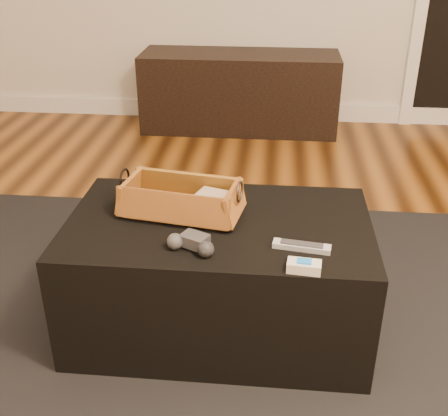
# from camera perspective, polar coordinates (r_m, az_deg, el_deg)

# --- Properties ---
(floor) EXTENTS (5.00, 5.50, 0.01)m
(floor) POSITION_cam_1_polar(r_m,az_deg,el_deg) (1.83, 6.31, -18.98)
(floor) COLOR brown
(floor) RESTS_ON ground
(baseboard) EXTENTS (5.00, 0.04, 0.12)m
(baseboard) POSITION_cam_1_polar(r_m,az_deg,el_deg) (4.19, 6.30, 9.73)
(baseboard) COLOR white
(baseboard) RESTS_ON floor
(media_cabinet) EXTENTS (1.32, 0.45, 0.52)m
(media_cabinet) POSITION_cam_1_polar(r_m,az_deg,el_deg) (3.93, 1.59, 11.73)
(media_cabinet) COLOR black
(media_cabinet) RESTS_ON floor
(area_rug) EXTENTS (2.60, 2.00, 0.01)m
(area_rug) POSITION_cam_1_polar(r_m,az_deg,el_deg) (2.04, -0.66, -12.58)
(area_rug) COLOR black
(area_rug) RESTS_ON floor
(ottoman) EXTENTS (1.00, 0.60, 0.42)m
(ottoman) POSITION_cam_1_polar(r_m,az_deg,el_deg) (1.95, -0.53, -6.77)
(ottoman) COLOR black
(ottoman) RESTS_ON area_rug
(tv_remote) EXTENTS (0.21, 0.06, 0.02)m
(tv_remote) POSITION_cam_1_polar(r_m,az_deg,el_deg) (1.88, -5.07, 0.02)
(tv_remote) COLOR black
(tv_remote) RESTS_ON wicker_basket
(cloth_bundle) EXTENTS (0.13, 0.11, 0.06)m
(cloth_bundle) POSITION_cam_1_polar(r_m,az_deg,el_deg) (1.87, -0.99, 0.69)
(cloth_bundle) COLOR tan
(cloth_bundle) RESTS_ON wicker_basket
(wicker_basket) EXTENTS (0.43, 0.27, 0.14)m
(wicker_basket) POSITION_cam_1_polar(r_m,az_deg,el_deg) (1.87, -4.36, 0.75)
(wicker_basket) COLOR #A86726
(wicker_basket) RESTS_ON ottoman
(game_controller) EXTENTS (0.16, 0.12, 0.05)m
(game_controller) POSITION_cam_1_polar(r_m,az_deg,el_deg) (1.67, -3.27, -3.61)
(game_controller) COLOR #303032
(game_controller) RESTS_ON ottoman
(silver_remote) EXTENTS (0.18, 0.06, 0.02)m
(silver_remote) POSITION_cam_1_polar(r_m,az_deg,el_deg) (1.70, 7.90, -3.86)
(silver_remote) COLOR silver
(silver_remote) RESTS_ON ottoman
(cream_gadget) EXTENTS (0.10, 0.06, 0.04)m
(cream_gadget) POSITION_cam_1_polar(r_m,az_deg,el_deg) (1.60, 8.14, -5.88)
(cream_gadget) COLOR beige
(cream_gadget) RESTS_ON ottoman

